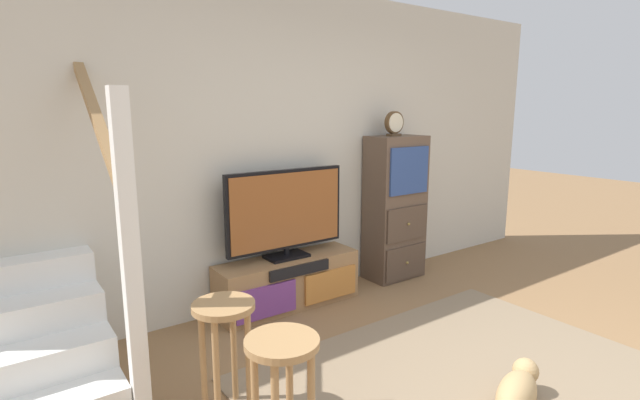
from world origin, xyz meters
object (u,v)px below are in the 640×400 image
object	(u,v)px
desk_clock	(394,124)
bar_stool_near	(282,374)
television	(286,212)
side_cabinet	(395,208)
media_console	(289,282)
dog	(518,391)
bar_stool_far	(224,332)

from	to	relation	value
desk_clock	bar_stool_near	size ratio (longest dim) A/B	0.34
television	side_cabinet	size ratio (longest dim) A/B	0.77
media_console	desk_clock	distance (m)	1.79
desk_clock	dog	bearing A→B (deg)	-114.48
media_console	desk_clock	world-z (taller)	desk_clock
dog	bar_stool_near	bearing A→B (deg)	164.60
bar_stool_far	dog	xyz separation A→B (m)	(1.36, -0.92, -0.38)
media_console	dog	distance (m)	2.01
bar_stool_near	bar_stool_far	distance (m)	0.56
television	media_console	bearing A→B (deg)	-90.00
side_cabinet	dog	size ratio (longest dim) A/B	2.73
side_cabinet	dog	xyz separation A→B (m)	(-0.96, -1.99, -0.60)
media_console	bar_stool_far	bearing A→B (deg)	-134.97
side_cabinet	television	bearing A→B (deg)	179.38
side_cabinet	dog	bearing A→B (deg)	-115.82
television	side_cabinet	bearing A→B (deg)	-0.62
media_console	dog	bearing A→B (deg)	-81.39
media_console	dog	size ratio (longest dim) A/B	2.43
media_console	desk_clock	xyz separation A→B (m)	(1.20, -0.00, 1.33)
media_console	side_cabinet	world-z (taller)	side_cabinet
media_console	desk_clock	bearing A→B (deg)	-0.22
bar_stool_near	bar_stool_far	size ratio (longest dim) A/B	1.03
television	bar_stool_near	world-z (taller)	television
media_console	bar_stool_far	distance (m)	1.52
bar_stool_near	media_console	bearing A→B (deg)	57.61
bar_stool_far	desk_clock	bearing A→B (deg)	25.03
bar_stool_near	dog	size ratio (longest dim) A/B	1.30
television	bar_stool_near	distance (m)	1.96
desk_clock	bar_stool_far	bearing A→B (deg)	-154.97
dog	media_console	bearing A→B (deg)	98.61
bar_stool_far	media_console	bearing A→B (deg)	45.03
side_cabinet	desk_clock	world-z (taller)	desk_clock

